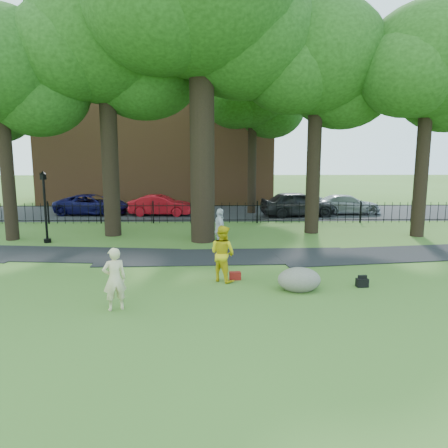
{
  "coord_description": "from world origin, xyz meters",
  "views": [
    {
      "loc": [
        0.59,
        -12.89,
        4.22
      ],
      "look_at": [
        0.88,
        2.0,
        1.66
      ],
      "focal_mm": 35.0,
      "sensor_mm": 36.0,
      "label": 1
    }
  ],
  "objects_px": {
    "boulder": "(299,278)",
    "red_sedan": "(161,205)",
    "big_tree": "(204,9)",
    "lamppost": "(45,208)",
    "man": "(223,253)",
    "woman": "(115,279)"
  },
  "relations": [
    {
      "from": "man",
      "to": "boulder",
      "type": "height_order",
      "value": "man"
    },
    {
      "from": "boulder",
      "to": "red_sedan",
      "type": "xyz_separation_m",
      "value": [
        -6.05,
        15.23,
        0.28
      ]
    },
    {
      "from": "big_tree",
      "to": "lamppost",
      "type": "height_order",
      "value": "big_tree"
    },
    {
      "from": "woman",
      "to": "red_sedan",
      "type": "distance_m",
      "value": 16.79
    },
    {
      "from": "big_tree",
      "to": "man",
      "type": "xyz_separation_m",
      "value": [
        0.68,
        -6.33,
        -9.23
      ]
    },
    {
      "from": "boulder",
      "to": "red_sedan",
      "type": "height_order",
      "value": "red_sedan"
    },
    {
      "from": "woman",
      "to": "red_sedan",
      "type": "bearing_deg",
      "value": -110.14
    },
    {
      "from": "big_tree",
      "to": "woman",
      "type": "relative_size",
      "value": 8.49
    },
    {
      "from": "big_tree",
      "to": "lamppost",
      "type": "bearing_deg",
      "value": -177.82
    },
    {
      "from": "big_tree",
      "to": "boulder",
      "type": "distance_m",
      "value": 12.56
    },
    {
      "from": "man",
      "to": "red_sedan",
      "type": "bearing_deg",
      "value": -35.15
    },
    {
      "from": "big_tree",
      "to": "woman",
      "type": "bearing_deg",
      "value": -104.01
    },
    {
      "from": "woman",
      "to": "boulder",
      "type": "height_order",
      "value": "woman"
    },
    {
      "from": "big_tree",
      "to": "man",
      "type": "distance_m",
      "value": 11.21
    },
    {
      "from": "woman",
      "to": "red_sedan",
      "type": "xyz_separation_m",
      "value": [
        -0.86,
        16.77,
        -0.19
      ]
    },
    {
      "from": "lamppost",
      "to": "man",
      "type": "bearing_deg",
      "value": -12.91
    },
    {
      "from": "big_tree",
      "to": "man",
      "type": "height_order",
      "value": "big_tree"
    },
    {
      "from": "boulder",
      "to": "lamppost",
      "type": "distance_m",
      "value": 12.48
    },
    {
      "from": "woman",
      "to": "man",
      "type": "distance_m",
      "value": 3.85
    },
    {
      "from": "big_tree",
      "to": "boulder",
      "type": "height_order",
      "value": "big_tree"
    },
    {
      "from": "woman",
      "to": "red_sedan",
      "type": "height_order",
      "value": "woman"
    },
    {
      "from": "woman",
      "to": "man",
      "type": "relative_size",
      "value": 0.93
    }
  ]
}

